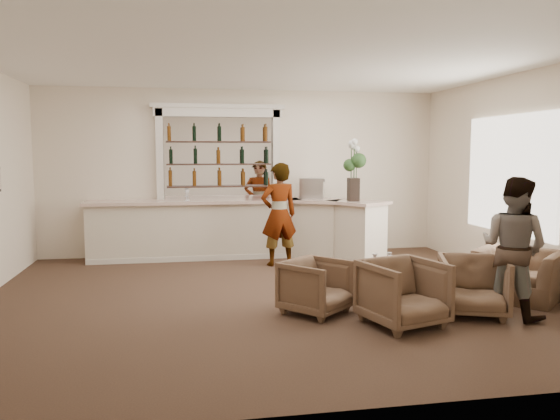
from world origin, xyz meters
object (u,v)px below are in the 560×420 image
object	(u,v)px
bar_counter	(239,229)
sommelier	(279,214)
armchair_left	(316,287)
armchair_right	(473,286)
espresso_machine	(312,188)
guest	(514,247)
armchair_center	(403,293)
cocktail_table	(384,288)
armchair_far	(519,274)
flower_vase	(354,167)

from	to	relation	value
bar_counter	sommelier	bearing A→B (deg)	-51.54
armchair_left	armchair_right	world-z (taller)	armchair_right
armchair_left	espresso_machine	xyz separation A→B (m)	(0.88, 3.93, 1.00)
armchair_right	espresso_machine	distance (m)	4.58
guest	armchair_center	size ratio (longest dim) A/B	2.02
bar_counter	armchair_center	xyz separation A→B (m)	(1.49, -4.53, -0.18)
armchair_center	sommelier	bearing A→B (deg)	86.05
armchair_right	espresso_machine	xyz separation A→B (m)	(-1.04, 4.35, 0.97)
sommelier	espresso_machine	size ratio (longest dim) A/B	4.03
cocktail_table	armchair_center	bearing A→B (deg)	-95.15
sommelier	guest	world-z (taller)	sommelier
bar_counter	armchair_far	world-z (taller)	bar_counter
armchair_far	flower_vase	xyz separation A→B (m)	(-1.45, 3.06, 1.44)
sommelier	armchair_right	bearing A→B (deg)	107.78
sommelier	armchair_far	size ratio (longest dim) A/B	1.75
armchair_left	armchair_right	distance (m)	1.97
armchair_far	armchair_left	bearing A→B (deg)	-128.35
armchair_center	armchair_far	size ratio (longest dim) A/B	0.81
guest	armchair_center	world-z (taller)	guest
guest	armchair_right	world-z (taller)	guest
cocktail_table	guest	xyz separation A→B (m)	(1.42, -0.71, 0.63)
bar_counter	cocktail_table	size ratio (longest dim) A/B	9.08
bar_counter	flower_vase	xyz separation A→B (m)	(2.11, -0.63, 1.22)
armchair_far	flower_vase	bearing A→B (deg)	163.58
cocktail_table	flower_vase	distance (m)	3.48
armchair_center	armchair_far	bearing A→B (deg)	5.49
armchair_right	guest	bearing A→B (deg)	4.87
bar_counter	flower_vase	size ratio (longest dim) A/B	4.96
sommelier	armchair_right	world-z (taller)	sommelier
guest	armchair_left	xyz separation A→B (m)	(-2.39, 0.55, -0.53)
sommelier	armchair_far	distance (m)	4.13
bar_counter	sommelier	size ratio (longest dim) A/B	3.06
armchair_right	espresso_machine	size ratio (longest dim) A/B	1.77
flower_vase	cocktail_table	bearing A→B (deg)	-100.15
espresso_machine	armchair_left	bearing A→B (deg)	-83.91
armchair_left	armchair_far	bearing A→B (deg)	-38.24
cocktail_table	espresso_machine	world-z (taller)	espresso_machine
sommelier	armchair_center	world-z (taller)	sommelier
guest	armchair_far	size ratio (longest dim) A/B	1.64
armchair_right	flower_vase	world-z (taller)	flower_vase
bar_counter	armchair_left	xyz separation A→B (m)	(0.59, -3.87, -0.23)
espresso_machine	flower_vase	world-z (taller)	flower_vase
bar_counter	armchair_right	distance (m)	4.98
sommelier	armchair_left	size ratio (longest dim) A/B	2.45
armchair_center	bar_counter	bearing A→B (deg)	91.52
sommelier	armchair_far	bearing A→B (deg)	124.82
armchair_left	armchair_right	xyz separation A→B (m)	(1.93, -0.42, 0.03)
bar_counter	espresso_machine	xyz separation A→B (m)	(1.48, 0.06, 0.77)
guest	flower_vase	world-z (taller)	flower_vase
cocktail_table	guest	distance (m)	1.71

